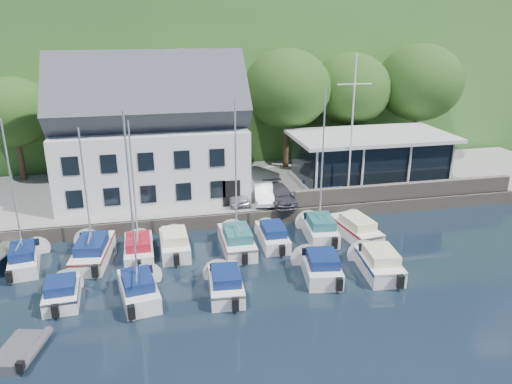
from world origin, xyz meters
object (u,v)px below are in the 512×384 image
(boat_r1_7, at_px, (355,226))
(flagpole, at_px, (352,129))
(boat_r2_0, at_px, (62,290))
(boat_r1_1, at_px, (85,189))
(boat_r1_5, at_px, (272,234))
(dinghy_1, at_px, (19,350))
(car_blue, at_px, (324,185))
(harbor_building, at_px, (151,140))
(car_dgrey, at_px, (280,194))
(boat_r1_6, at_px, (322,170))
(boat_r1_4, at_px, (236,181))
(boat_r1_3, at_px, (174,241))
(boat_r2_2, at_px, (225,281))
(boat_r1_2, at_px, (134,192))
(club_pavilion, at_px, (370,158))
(boat_r2_1, at_px, (132,218))
(boat_r1_0, at_px, (14,199))
(boat_r2_4, at_px, (378,260))
(boat_r2_3, at_px, (321,264))
(car_silver, at_px, (236,194))
(car_white, at_px, (264,193))

(boat_r1_7, bearing_deg, flagpole, 66.61)
(boat_r2_0, bearing_deg, boat_r1_1, 73.06)
(boat_r1_5, xyz_separation_m, boat_r2_0, (-12.65, -4.66, -0.02))
(boat_r2_0, xyz_separation_m, dinghy_1, (-1.22, -4.43, -0.32))
(car_blue, xyz_separation_m, boat_r1_5, (-5.87, -6.28, -0.91))
(harbor_building, relative_size, car_dgrey, 3.32)
(boat_r1_6, xyz_separation_m, boat_r2_0, (-16.03, -4.93, -4.13))
(boat_r1_4, xyz_separation_m, boat_r1_5, (2.48, 0.37, -3.97))
(boat_r1_3, bearing_deg, boat_r2_2, -67.36)
(boat_r1_2, bearing_deg, harbor_building, 81.27)
(boat_r1_2, height_order, boat_r1_6, boat_r1_6)
(club_pavilion, relative_size, boat_r1_3, 2.29)
(car_blue, height_order, boat_r2_1, boat_r2_1)
(car_dgrey, relative_size, boat_r1_0, 0.50)
(boat_r2_4, bearing_deg, boat_r2_1, -173.82)
(boat_r2_1, bearing_deg, car_dgrey, 35.20)
(car_blue, distance_m, boat_r2_0, 21.52)
(harbor_building, xyz_separation_m, boat_r1_0, (-8.04, -8.88, -1.02))
(car_dgrey, xyz_separation_m, boat_r1_7, (4.02, -5.09, -0.87))
(club_pavilion, distance_m, boat_r2_2, 20.37)
(car_blue, bearing_deg, boat_r2_1, -156.94)
(harbor_building, relative_size, boat_r1_5, 2.45)
(boat_r1_0, height_order, boat_r2_2, boat_r1_0)
(harbor_building, bearing_deg, boat_r1_6, -38.61)
(flagpole, relative_size, boat_r1_5, 1.86)
(boat_r2_2, relative_size, boat_r2_4, 0.95)
(boat_r1_0, bearing_deg, car_dgrey, 7.38)
(car_dgrey, bearing_deg, boat_r2_3, -93.54)
(car_silver, height_order, car_blue, car_silver)
(boat_r1_3, distance_m, boat_r2_2, 6.10)
(car_dgrey, relative_size, boat_r2_4, 0.72)
(boat_r2_1, relative_size, boat_r2_3, 1.69)
(boat_r1_2, bearing_deg, dinghy_1, -120.78)
(car_white, height_order, car_blue, car_white)
(boat_r2_1, xyz_separation_m, boat_r2_3, (10.34, 0.31, -3.92))
(harbor_building, bearing_deg, boat_r2_1, -95.17)
(boat_r1_0, relative_size, boat_r2_4, 1.44)
(harbor_building, xyz_separation_m, boat_r2_0, (-5.24, -13.55, -4.67))
(car_white, distance_m, boat_r1_3, 8.99)
(boat_r1_2, distance_m, boat_r1_7, 14.94)
(boat_r1_4, distance_m, boat_r1_5, 4.70)
(boat_r1_3, distance_m, boat_r1_7, 12.27)
(flagpole, bearing_deg, car_blue, 129.20)
(club_pavilion, xyz_separation_m, boat_r2_0, (-23.24, -13.05, -2.37))
(boat_r2_0, bearing_deg, car_silver, 40.02)
(boat_r1_7, bearing_deg, car_silver, 133.44)
(boat_r1_2, bearing_deg, boat_r1_4, -2.62)
(club_pavilion, bearing_deg, boat_r2_4, -111.88)
(boat_r1_0, distance_m, boat_r2_3, 18.17)
(car_blue, xyz_separation_m, boat_r2_3, (-4.21, -11.24, -0.85))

